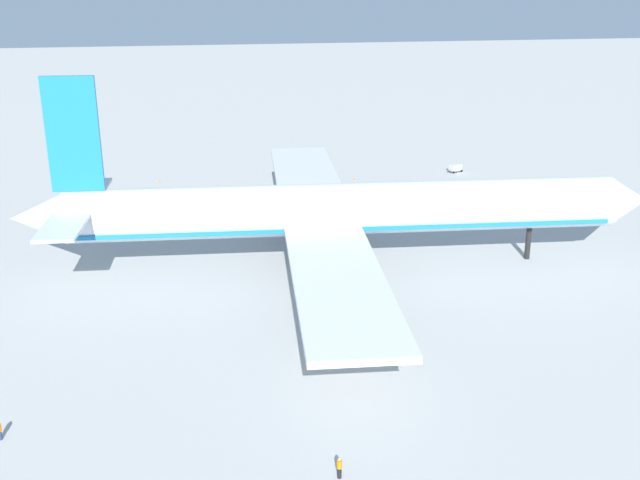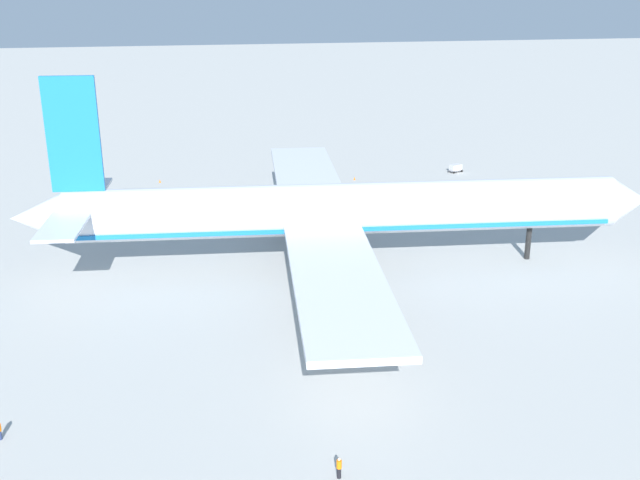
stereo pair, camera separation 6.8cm
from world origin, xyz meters
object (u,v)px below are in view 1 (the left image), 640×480
at_px(ground_worker_0, 339,468).
at_px(traffic_cone_4, 354,178).
at_px(airliner, 335,211).
at_px(traffic_cone_1, 90,198).
at_px(traffic_cone_3, 81,194).
at_px(baggage_cart_1, 455,168).
at_px(traffic_cone_0, 160,181).

distance_m(ground_worker_0, traffic_cone_4, 82.83).
height_order(airliner, traffic_cone_1, airliner).
bearing_deg(traffic_cone_3, baggage_cart_1, 3.85).
relative_size(ground_worker_0, traffic_cone_1, 3.12).
xyz_separation_m(airliner, traffic_cone_4, (11.17, 39.58, -6.95)).
bearing_deg(traffic_cone_0, traffic_cone_3, -153.64).
height_order(traffic_cone_3, traffic_cone_4, same).
distance_m(ground_worker_0, traffic_cone_0, 86.15).
relative_size(traffic_cone_0, traffic_cone_3, 1.00).
relative_size(traffic_cone_0, traffic_cone_4, 1.00).
bearing_deg(ground_worker_0, traffic_cone_3, 109.40).
distance_m(traffic_cone_0, traffic_cone_4, 34.12).
distance_m(baggage_cart_1, traffic_cone_3, 66.02).
distance_m(airliner, traffic_cone_1, 49.12).
xyz_separation_m(baggage_cart_1, traffic_cone_3, (-65.87, -4.44, -0.49)).
height_order(ground_worker_0, traffic_cone_1, ground_worker_0).
bearing_deg(traffic_cone_3, traffic_cone_0, 26.36).
bearing_deg(traffic_cone_1, traffic_cone_0, 38.00).
relative_size(baggage_cart_1, traffic_cone_3, 5.79).
xyz_separation_m(traffic_cone_3, traffic_cone_4, (46.38, 2.09, 0.00)).
distance_m(baggage_cart_1, traffic_cone_0, 53.39).
xyz_separation_m(airliner, traffic_cone_1, (-33.47, 35.28, -6.95)).
bearing_deg(airliner, ground_worker_0, -100.39).
distance_m(airliner, traffic_cone_0, 49.72).
height_order(baggage_cart_1, ground_worker_0, ground_worker_0).
bearing_deg(traffic_cone_1, airliner, -46.50).
height_order(ground_worker_0, traffic_cone_3, ground_worker_0).
bearing_deg(baggage_cart_1, traffic_cone_4, -173.12).
relative_size(baggage_cart_1, traffic_cone_0, 5.79).
xyz_separation_m(ground_worker_0, traffic_cone_0, (-15.17, 84.80, -0.60)).
distance_m(airliner, traffic_cone_3, 51.90).
bearing_deg(ground_worker_0, traffic_cone_1, 108.75).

